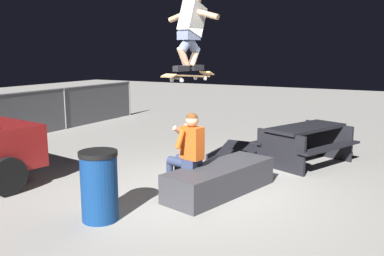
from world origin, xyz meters
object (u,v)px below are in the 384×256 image
at_px(ledge_box_main, 220,179).
at_px(trash_bin, 99,186).
at_px(skateboard, 189,76).
at_px(skater_airborne, 191,28).
at_px(person_sitting_on_ledge, 187,149).
at_px(kicker_ramp, 240,156).
at_px(picnic_table_back, 306,138).

bearing_deg(ledge_box_main, trash_bin, 151.34).
bearing_deg(skateboard, skater_airborne, -8.58).
relative_size(person_sitting_on_ledge, trash_bin, 1.38).
relative_size(ledge_box_main, skateboard, 1.90).
bearing_deg(skater_airborne, kicker_ramp, 3.94).
relative_size(ledge_box_main, picnic_table_back, 0.95).
relative_size(skateboard, picnic_table_back, 0.50).
xyz_separation_m(person_sitting_on_ledge, trash_bin, (-1.49, 0.47, -0.23)).
xyz_separation_m(ledge_box_main, trash_bin, (-1.71, 0.93, 0.25)).
bearing_deg(person_sitting_on_ledge, picnic_table_back, -24.68).
bearing_deg(trash_bin, picnic_table_back, -22.16).
distance_m(person_sitting_on_ledge, kicker_ramp, 2.42).
xyz_separation_m(skateboard, trash_bin, (-1.37, 0.57, -1.36)).
xyz_separation_m(person_sitting_on_ledge, picnic_table_back, (2.62, -1.20, -0.20)).
bearing_deg(skater_airborne, person_sitting_on_ledge, 61.29).
relative_size(skateboard, skater_airborne, 0.93).
bearing_deg(person_sitting_on_ledge, ledge_box_main, -64.48).
height_order(skater_airborne, kicker_ramp, skater_airborne).
distance_m(skateboard, picnic_table_back, 3.23).
xyz_separation_m(person_sitting_on_ledge, skateboard, (-0.11, -0.10, 1.13)).
height_order(ledge_box_main, trash_bin, trash_bin).
xyz_separation_m(ledge_box_main, skater_airborne, (-0.28, 0.36, 2.30)).
relative_size(skater_airborne, kicker_ramp, 0.88).
bearing_deg(kicker_ramp, skateboard, -176.35).
height_order(kicker_ramp, picnic_table_back, picnic_table_back).
bearing_deg(picnic_table_back, skater_airborne, 157.68).
bearing_deg(ledge_box_main, person_sitting_on_ledge, 115.52).
height_order(person_sitting_on_ledge, skater_airborne, skater_airborne).
bearing_deg(ledge_box_main, picnic_table_back, -17.12).
bearing_deg(ledge_box_main, kicker_ramp, 13.99).
xyz_separation_m(skater_airborne, picnic_table_back, (2.68, -1.10, -2.02)).
distance_m(skateboard, skater_airborne, 0.69).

